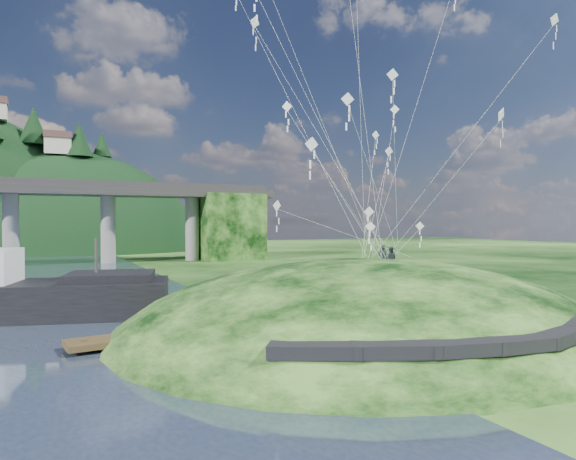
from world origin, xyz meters
name	(u,v)px	position (x,y,z in m)	size (l,w,h in m)	color
ground	(272,350)	(0.00, 0.00, 0.00)	(320.00, 320.00, 0.00)	black
grass_hill	(365,353)	(8.00, 2.00, -1.50)	(36.00, 32.00, 13.00)	black
footpath	(495,336)	(7.46, -9.74, 2.08)	(22.29, 5.84, 0.83)	black
work_barge	(1,292)	(-14.97, 17.89, 2.12)	(25.04, 12.67, 8.45)	black
wooden_dock	(186,332)	(-3.80, 5.13, 0.46)	(14.77, 3.95, 1.04)	#3D2D19
kite_flyers	(387,246)	(10.18, 2.36, 5.86)	(1.07, 1.86, 1.95)	#242931
kite_swarm	(357,83)	(7.46, 2.28, 17.21)	(18.70, 17.65, 21.44)	white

